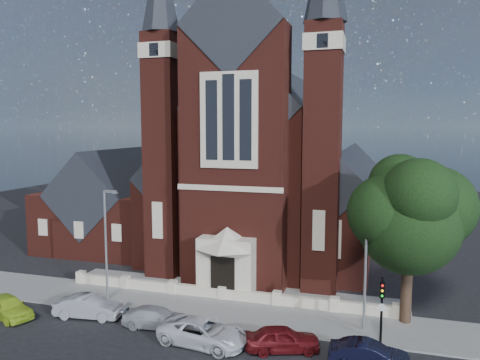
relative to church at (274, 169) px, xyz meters
The scene contains 16 objects.
ground 11.40m from the church, 90.00° to the right, with size 120.00×120.00×0.00m, color black.
pavement_strip 20.18m from the church, 90.00° to the right, with size 60.00×5.00×0.12m, color slate.
forecourt_paving 16.60m from the church, 90.00° to the right, with size 26.00×3.00×0.14m, color slate.
forecourt_wall 18.37m from the church, 90.00° to the right, with size 24.00×0.40×0.90m, color #B5A790.
church is the anchor object (origin of this frame).
parish_hall 17.26m from the church, 162.84° to the right, with size 12.00×12.20×10.24m.
street_tree 21.38m from the church, 53.83° to the right, with size 6.40×6.60×10.70m.
street_lamp_left 20.84m from the church, 112.66° to the right, with size 1.16×0.22×8.09m.
street_lamp_right 21.76m from the church, 61.96° to the right, with size 1.16×0.22×8.09m.
traffic_signal 23.94m from the church, 61.80° to the right, with size 0.28×0.42×4.00m.
car_lime_van 27.73m from the church, 118.20° to the right, with size 1.75×4.34×1.48m, color #B3D92B.
car_silver_a 24.40m from the church, 108.74° to the right, with size 1.55×4.44×1.46m, color #93949A.
car_silver_b 23.45m from the church, 96.45° to the right, with size 1.76×4.33×1.26m, color #A4A7AB.
car_white_suv 24.63m from the church, 87.07° to the right, with size 2.45×5.31×1.48m, color white.
car_dark_red 24.74m from the church, 75.97° to the right, with size 1.69×4.20×1.43m, color #5C0F13.
car_navy 26.64m from the church, 65.95° to the right, with size 1.44×4.13×1.36m, color black.
Camera 1 is at (10.67, -24.55, 12.52)m, focal length 35.00 mm.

